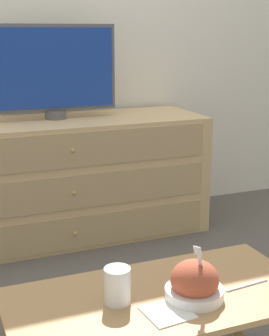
# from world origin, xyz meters

# --- Properties ---
(ground_plane) EXTENTS (12.00, 12.00, 0.00)m
(ground_plane) POSITION_xyz_m (0.00, 0.00, 0.00)
(ground_plane) COLOR #56514C
(wall_back) EXTENTS (12.00, 0.05, 2.60)m
(wall_back) POSITION_xyz_m (0.00, 0.03, 1.30)
(wall_back) COLOR silver
(wall_back) RESTS_ON ground_plane
(dresser) EXTENTS (1.69, 0.57, 0.70)m
(dresser) POSITION_xyz_m (0.03, -0.31, 0.35)
(dresser) COLOR tan
(dresser) RESTS_ON ground_plane
(tv) EXTENTS (0.72, 0.12, 0.53)m
(tv) POSITION_xyz_m (0.03, -0.25, 0.97)
(tv) COLOR #515156
(tv) RESTS_ON dresser
(coffee_table) EXTENTS (0.97, 0.48, 0.38)m
(coffee_table) POSITION_xyz_m (-0.03, -1.82, 0.33)
(coffee_table) COLOR tan
(coffee_table) RESTS_ON ground_plane
(takeout_bowl) EXTENTS (0.18, 0.18, 0.20)m
(takeout_bowl) POSITION_xyz_m (0.06, -1.87, 0.43)
(takeout_bowl) COLOR silver
(takeout_bowl) RESTS_ON coffee_table
(drink_cup) EXTENTS (0.08, 0.08, 0.11)m
(drink_cup) POSITION_xyz_m (-0.17, -1.81, 0.43)
(drink_cup) COLOR #9E6638
(drink_cup) RESTS_ON coffee_table
(napkin) EXTENTS (0.14, 0.14, 0.00)m
(napkin) POSITION_xyz_m (-0.05, -1.92, 0.39)
(napkin) COLOR white
(napkin) RESTS_ON coffee_table
(knife) EXTENTS (0.17, 0.03, 0.01)m
(knife) POSITION_xyz_m (0.26, -1.87, 0.39)
(knife) COLOR silver
(knife) RESTS_ON coffee_table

